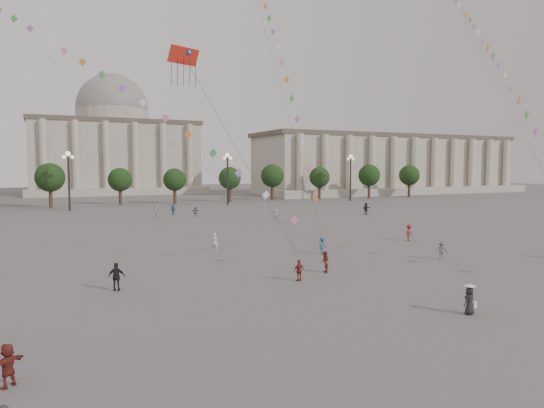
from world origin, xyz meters
name	(u,v)px	position (x,y,z in m)	size (l,w,h in m)	color
ground	(382,297)	(0.00, 0.00, 0.00)	(360.00, 360.00, 0.00)	#52504D
hall_east	(389,165)	(75.00, 93.89, 8.43)	(84.00, 26.22, 17.20)	#ACA490
hall_central	(114,145)	(0.00, 129.22, 14.23)	(48.30, 34.30, 35.50)	#ACA490
tree_row	(146,179)	(0.00, 78.00, 5.39)	(137.12, 5.12, 8.00)	#3B291D
lamp_post_mid_west	(68,170)	(-15.00, 70.00, 7.35)	(2.00, 0.90, 10.65)	#262628
lamp_post_mid_east	(228,169)	(15.00, 70.00, 7.35)	(2.00, 0.90, 10.65)	#262628
lamp_post_far_east	(351,169)	(45.00, 70.00, 7.35)	(2.00, 0.90, 10.65)	#262628
person_crowd_0	(173,210)	(0.10, 55.05, 0.86)	(1.01, 0.42, 1.72)	#354977
person_crowd_4	(156,212)	(-3.34, 51.36, 0.97)	(1.81, 0.58, 1.95)	silver
person_crowd_6	(442,250)	(12.14, 7.54, 0.80)	(1.03, 0.59, 1.59)	#5B5A5F
person_crowd_7	(276,215)	(12.03, 40.55, 0.84)	(1.57, 0.50, 1.69)	silver
person_crowd_8	(409,233)	(16.61, 16.88, 0.89)	(1.15, 0.66, 1.78)	maroon
person_crowd_9	(366,209)	(29.41, 42.33, 0.97)	(1.80, 0.57, 1.94)	black
person_crowd_12	(195,211)	(2.75, 50.96, 0.80)	(1.49, 0.47, 1.61)	slate
person_crowd_13	(215,242)	(-4.31, 19.63, 0.86)	(0.63, 0.41, 1.72)	silver
tourist_0	(299,270)	(-2.70, 5.76, 0.75)	(0.88, 0.37, 1.50)	maroon
tourist_1	(117,277)	(-14.63, 8.38, 0.92)	(1.07, 0.45, 1.83)	black
tourist_2	(8,365)	(-20.02, -4.16, 0.81)	(1.50, 0.48, 1.62)	maroon
kite_flyer_0	(325,262)	(0.29, 7.27, 0.82)	(0.80, 0.62, 1.64)	brown
kite_flyer_1	(323,246)	(4.03, 13.87, 0.82)	(1.06, 0.61, 1.64)	#38547F
hat_person	(470,300)	(2.07, -4.88, 0.82)	(0.82, 0.62, 1.69)	black
dragon_kite	(185,68)	(-10.21, 7.44, 14.31)	(4.92, 1.50, 15.57)	red
kite_train_west	(48,45)	(-17.99, 31.36, 20.25)	(34.39, 44.57, 67.22)	#3F3F3F
kite_train_east	(485,49)	(28.37, 18.13, 21.67)	(28.71, 42.39, 64.02)	#3F3F3F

